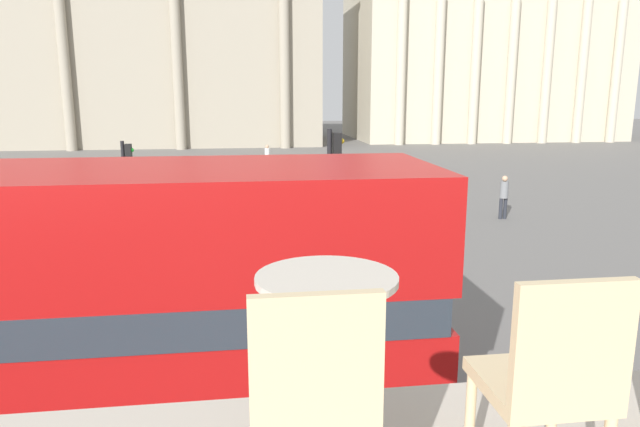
% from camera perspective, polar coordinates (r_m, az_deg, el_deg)
% --- Properties ---
extents(cafe_dining_table, '(0.60, 0.60, 0.73)m').
position_cam_1_polar(cafe_dining_table, '(2.45, 0.66, -10.55)').
color(cafe_dining_table, '#2D2D30').
rests_on(cafe_dining_table, cafe_floor_slab).
extents(cafe_chair_0, '(0.40, 0.40, 0.91)m').
position_cam_1_polar(cafe_chair_0, '(1.92, -0.78, -18.02)').
color(cafe_chair_0, '#D1B789').
rests_on(cafe_chair_0, cafe_floor_slab).
extents(cafe_chair_1, '(0.40, 0.40, 0.91)m').
position_cam_1_polar(cafe_chair_1, '(2.16, 21.98, -15.28)').
color(cafe_chair_1, '#D1B789').
rests_on(cafe_chair_1, cafe_floor_slab).
extents(plaza_building_left, '(35.20, 12.62, 19.15)m').
position_cam_1_polar(plaza_building_left, '(58.81, -18.20, 15.97)').
color(plaza_building_left, '#A39984').
rests_on(plaza_building_left, ground_plane).
extents(plaza_building_right, '(28.04, 16.76, 16.57)m').
position_cam_1_polar(plaza_building_right, '(66.99, 15.55, 14.44)').
color(plaza_building_right, beige).
rests_on(plaza_building_right, ground_plane).
extents(traffic_light_near, '(0.42, 0.24, 4.04)m').
position_cam_1_polar(traffic_light_near, '(13.87, 1.24, 2.66)').
color(traffic_light_near, black).
rests_on(traffic_light_near, ground_plane).
extents(traffic_light_mid, '(0.42, 0.24, 3.34)m').
position_cam_1_polar(traffic_light_mid, '(19.94, -18.74, 3.62)').
color(traffic_light_mid, black).
rests_on(traffic_light_mid, ground_plane).
extents(car_maroon, '(4.20, 1.93, 1.35)m').
position_cam_1_polar(car_maroon, '(21.49, -17.55, 0.20)').
color(car_maroon, black).
rests_on(car_maroon, ground_plane).
extents(pedestrian_blue, '(0.32, 0.32, 1.68)m').
position_cam_1_polar(pedestrian_blue, '(29.04, -15.91, 3.76)').
color(pedestrian_blue, '#282B33').
rests_on(pedestrian_blue, ground_plane).
extents(pedestrian_olive, '(0.32, 0.32, 1.82)m').
position_cam_1_polar(pedestrian_olive, '(18.56, 0.62, 0.09)').
color(pedestrian_olive, '#282B33').
rests_on(pedestrian_olive, ground_plane).
extents(pedestrian_white, '(0.32, 0.32, 1.69)m').
position_cam_1_polar(pedestrian_white, '(36.33, -5.29, 5.74)').
color(pedestrian_white, '#282B33').
rests_on(pedestrian_white, ground_plane).
extents(pedestrian_grey, '(0.32, 0.32, 1.72)m').
position_cam_1_polar(pedestrian_grey, '(23.48, 17.91, 1.86)').
color(pedestrian_grey, '#282B33').
rests_on(pedestrian_grey, ground_plane).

